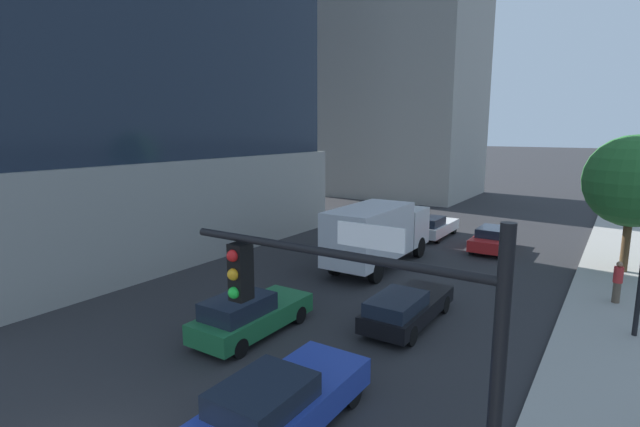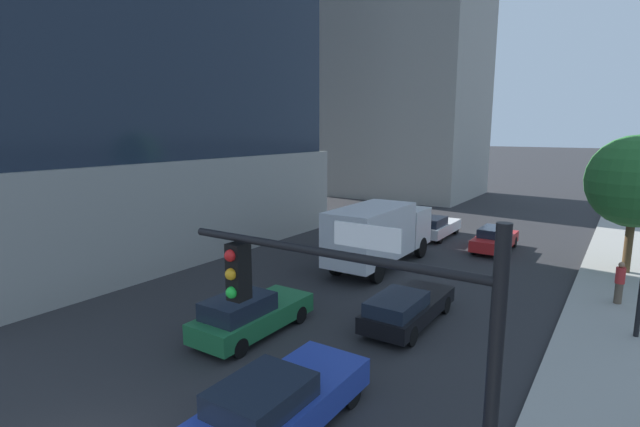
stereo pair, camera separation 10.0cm
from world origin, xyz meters
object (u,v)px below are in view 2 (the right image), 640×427
at_px(pedestrian_red_shirt, 620,282).
at_px(box_truck, 379,232).
at_px(car_green, 250,314).
at_px(street_tree, 636,182).
at_px(construction_building, 402,43).
at_px(traffic_light_pole, 358,326).
at_px(car_blue, 280,402).
at_px(car_red, 495,239).
at_px(car_black, 406,307).
at_px(car_white, 434,226).

bearing_deg(pedestrian_red_shirt, box_truck, -178.33).
bearing_deg(car_green, street_tree, 55.09).
xyz_separation_m(construction_building, pedestrian_red_shirt, (20.90, -25.76, -14.59)).
xyz_separation_m(traffic_light_pole, car_blue, (-2.84, 1.59, -3.09)).
bearing_deg(construction_building, traffic_light_pole, -66.62).
bearing_deg(car_red, box_truck, -121.64).
relative_size(car_black, box_truck, 0.63).
distance_m(traffic_light_pole, street_tree, 20.28).
distance_m(car_black, pedestrian_red_shirt, 8.75).
xyz_separation_m(car_white, pedestrian_red_shirt, (10.20, -7.57, 0.27)).
distance_m(street_tree, pedestrian_red_shirt, 6.11).
bearing_deg(pedestrian_red_shirt, car_black, -134.66).
relative_size(construction_building, pedestrian_red_shirt, 23.10).
bearing_deg(car_blue, construction_building, 110.67).
relative_size(car_black, car_white, 1.05).
height_order(car_red, pedestrian_red_shirt, pedestrian_red_shirt).
relative_size(construction_building, car_blue, 8.02).
distance_m(traffic_light_pole, car_black, 9.70).
relative_size(street_tree, car_blue, 1.35).
height_order(box_truck, pedestrian_red_shirt, box_truck).
distance_m(street_tree, car_red, 7.47).
distance_m(car_green, car_white, 17.41).
distance_m(car_black, box_truck, 7.27).
distance_m(construction_building, car_green, 40.03).
relative_size(car_white, pedestrian_red_shirt, 2.74).
height_order(street_tree, box_truck, street_tree).
bearing_deg(traffic_light_pole, car_black, 108.04).
bearing_deg(street_tree, car_red, 168.84).
height_order(traffic_light_pole, box_truck, traffic_light_pole).
xyz_separation_m(car_blue, pedestrian_red_shirt, (6.15, 13.35, 0.24)).
bearing_deg(car_blue, car_white, 100.96).
height_order(construction_building, street_tree, construction_building).
xyz_separation_m(car_red, pedestrian_red_shirt, (6.15, -6.28, 0.31)).
bearing_deg(car_black, car_blue, -90.00).
relative_size(car_black, car_green, 1.05).
relative_size(traffic_light_pole, car_blue, 1.16).
bearing_deg(car_red, car_black, -90.00).
relative_size(car_green, pedestrian_red_shirt, 2.75).
height_order(construction_building, box_truck, construction_building).
bearing_deg(car_green, traffic_light_pole, -36.50).
xyz_separation_m(traffic_light_pole, car_black, (-2.84, 8.72, -3.17)).
height_order(street_tree, car_white, street_tree).
distance_m(construction_building, traffic_light_pole, 45.86).
height_order(street_tree, car_blue, street_tree).
bearing_deg(car_green, pedestrian_red_shirt, 43.98).
height_order(traffic_light_pole, pedestrian_red_shirt, traffic_light_pole).
bearing_deg(street_tree, car_green, -124.91).
height_order(traffic_light_pole, street_tree, street_tree).
height_order(street_tree, car_green, street_tree).
xyz_separation_m(construction_building, street_tree, (21.08, -20.73, -11.12)).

